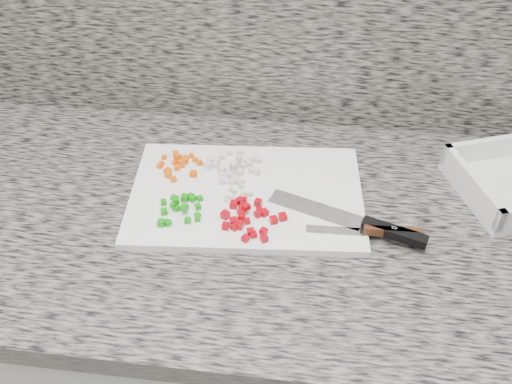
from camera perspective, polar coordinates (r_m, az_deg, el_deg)
cabinet at (r=1.38m, az=-0.12°, el=-16.49°), size 3.92×0.62×0.86m
countertop at (r=1.03m, az=-0.15°, el=-2.92°), size 3.96×0.64×0.04m
cutting_board at (r=1.04m, az=-0.96°, el=-0.31°), size 0.44×0.31×0.01m
carrot_pile at (r=1.09m, az=-7.60°, el=2.75°), size 0.09×0.09×0.02m
onion_pile at (r=1.08m, az=-2.24°, el=2.53°), size 0.11×0.10×0.02m
green_pepper_pile at (r=1.00m, az=-7.52°, el=-1.52°), size 0.08×0.09×0.02m
red_pepper_pile at (r=0.97m, az=-0.71°, el=-2.59°), size 0.12×0.11×0.02m
garlic_pile at (r=1.02m, az=-1.87°, el=-0.22°), size 0.05×0.05×0.01m
chef_knife at (r=0.98m, az=10.98°, el=-3.20°), size 0.27×0.12×0.02m
paring_knife at (r=0.97m, az=12.08°, el=-3.90°), size 0.19×0.02×0.02m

